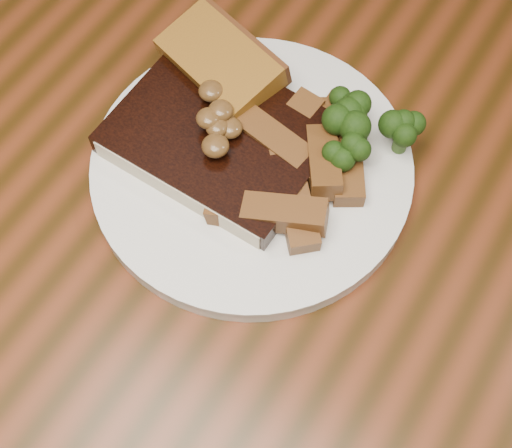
% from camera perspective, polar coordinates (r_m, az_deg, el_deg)
% --- Properties ---
extents(ground, '(4.50, 4.50, 0.00)m').
position_cam_1_polar(ground, '(1.28, -0.52, -16.48)').
color(ground, '#3C200D').
rests_on(ground, ground).
extents(dining_table, '(1.60, 0.90, 0.75)m').
position_cam_1_polar(dining_table, '(0.65, -0.99, -5.52)').
color(dining_table, '#532310').
rests_on(dining_table, ground).
extents(plate, '(0.30, 0.30, 0.01)m').
position_cam_1_polar(plate, '(0.59, -0.34, 4.47)').
color(plate, silver).
rests_on(plate, dining_table).
extents(steak, '(0.17, 0.13, 0.02)m').
position_cam_1_polar(steak, '(0.59, -2.87, 6.94)').
color(steak, black).
rests_on(steak, plate).
extents(steak_bone, '(0.16, 0.02, 0.02)m').
position_cam_1_polar(steak_bone, '(0.57, -6.07, 2.66)').
color(steak_bone, beige).
rests_on(steak_bone, plate).
extents(mushroom_pile, '(0.06, 0.06, 0.03)m').
position_cam_1_polar(mushroom_pile, '(0.57, -2.68, 8.92)').
color(mushroom_pile, brown).
rests_on(mushroom_pile, steak).
extents(garlic_bread, '(0.12, 0.08, 0.02)m').
position_cam_1_polar(garlic_bread, '(0.63, -2.83, 11.68)').
color(garlic_bread, '#905E1A').
rests_on(garlic_bread, plate).
extents(potato_wedges, '(0.12, 0.12, 0.02)m').
position_cam_1_polar(potato_wedges, '(0.57, 4.66, 3.69)').
color(potato_wedges, brown).
rests_on(potato_wedges, plate).
extents(broccoli_cluster, '(0.07, 0.07, 0.04)m').
position_cam_1_polar(broccoli_cluster, '(0.59, 8.86, 7.28)').
color(broccoli_cluster, '#1A330B').
rests_on(broccoli_cluster, plate).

